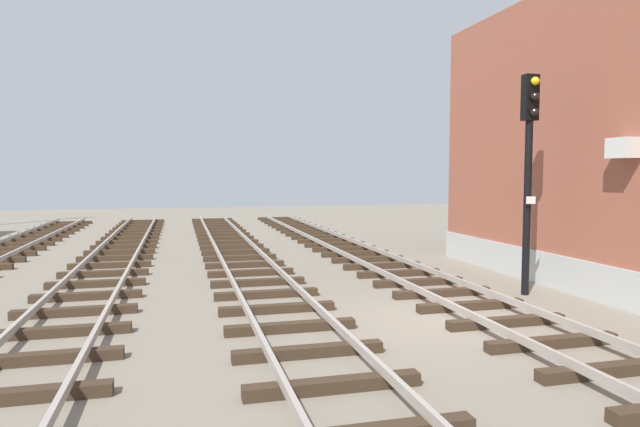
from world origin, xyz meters
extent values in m
plane|color=slate|center=(0.00, 0.00, 0.00)|extent=(80.00, 80.00, 0.00)
cube|color=#38281C|center=(1.22, -3.41, 0.09)|extent=(2.50, 0.24, 0.18)
cube|color=#38281C|center=(1.22, -2.05, 0.09)|extent=(2.50, 0.24, 0.18)
cube|color=#38281C|center=(1.22, -0.68, 0.09)|extent=(2.50, 0.24, 0.18)
cube|color=#38281C|center=(1.22, 0.68, 0.09)|extent=(2.50, 0.24, 0.18)
cube|color=#38281C|center=(1.22, 2.05, 0.09)|extent=(2.50, 0.24, 0.18)
cube|color=#38281C|center=(1.22, 3.41, 0.09)|extent=(2.50, 0.24, 0.18)
cube|color=#38281C|center=(1.22, 4.77, 0.09)|extent=(2.50, 0.24, 0.18)
cube|color=#38281C|center=(1.22, 6.14, 0.09)|extent=(2.50, 0.24, 0.18)
cube|color=#38281C|center=(1.22, 7.50, 0.09)|extent=(2.50, 0.24, 0.18)
cube|color=#38281C|center=(1.22, 8.87, 0.09)|extent=(2.50, 0.24, 0.18)
cube|color=#38281C|center=(1.22, 10.23, 0.09)|extent=(2.50, 0.24, 0.18)
cube|color=#38281C|center=(1.22, 11.60, 0.09)|extent=(2.50, 0.24, 0.18)
cube|color=#38281C|center=(1.22, 12.96, 0.09)|extent=(2.50, 0.24, 0.18)
cube|color=#38281C|center=(1.22, 14.32, 0.09)|extent=(2.50, 0.24, 0.18)
cube|color=#38281C|center=(1.22, 15.69, 0.09)|extent=(2.50, 0.24, 0.18)
cube|color=#38281C|center=(1.22, 17.05, 0.09)|extent=(2.50, 0.24, 0.18)
cube|color=#38281C|center=(1.22, 18.42, 0.09)|extent=(2.50, 0.24, 0.18)
cube|color=#38281C|center=(1.22, 19.78, 0.09)|extent=(2.50, 0.24, 0.18)
cube|color=#38281C|center=(1.22, 21.15, 0.09)|extent=(2.50, 0.24, 0.18)
cube|color=#38281C|center=(1.22, 22.51, 0.09)|extent=(2.50, 0.24, 0.18)
cube|color=#38281C|center=(1.22, 23.87, 0.09)|extent=(2.50, 0.24, 0.18)
cube|color=#38281C|center=(1.22, 25.24, 0.09)|extent=(2.50, 0.24, 0.18)
cube|color=#9E9389|center=(0.50, 0.00, 0.25)|extent=(0.08, 51.84, 0.14)
cube|color=#9E9389|center=(1.94, 0.00, 0.25)|extent=(0.08, 51.84, 0.14)
cube|color=#38281C|center=(-2.95, -2.96, 0.09)|extent=(2.50, 0.24, 0.18)
cube|color=#38281C|center=(-2.95, -1.48, 0.09)|extent=(2.50, 0.24, 0.18)
cube|color=#38281C|center=(-2.95, 0.00, 0.09)|extent=(2.50, 0.24, 0.18)
cube|color=#38281C|center=(-2.95, 1.48, 0.09)|extent=(2.50, 0.24, 0.18)
cube|color=#38281C|center=(-2.95, 2.96, 0.09)|extent=(2.50, 0.24, 0.18)
cube|color=#38281C|center=(-2.95, 4.44, 0.09)|extent=(2.50, 0.24, 0.18)
cube|color=#38281C|center=(-2.95, 5.92, 0.09)|extent=(2.50, 0.24, 0.18)
cube|color=#38281C|center=(-2.95, 7.41, 0.09)|extent=(2.50, 0.24, 0.18)
cube|color=#38281C|center=(-2.95, 8.89, 0.09)|extent=(2.50, 0.24, 0.18)
cube|color=#38281C|center=(-2.95, 10.37, 0.09)|extent=(2.50, 0.24, 0.18)
cube|color=#38281C|center=(-2.95, 11.85, 0.09)|extent=(2.50, 0.24, 0.18)
cube|color=#38281C|center=(-2.95, 13.33, 0.09)|extent=(2.50, 0.24, 0.18)
cube|color=#38281C|center=(-2.95, 14.81, 0.09)|extent=(2.50, 0.24, 0.18)
cube|color=#38281C|center=(-2.95, 16.29, 0.09)|extent=(2.50, 0.24, 0.18)
cube|color=#38281C|center=(-2.95, 17.77, 0.09)|extent=(2.50, 0.24, 0.18)
cube|color=#38281C|center=(-2.95, 19.26, 0.09)|extent=(2.50, 0.24, 0.18)
cube|color=#38281C|center=(-2.95, 20.74, 0.09)|extent=(2.50, 0.24, 0.18)
cube|color=#38281C|center=(-2.95, 22.22, 0.09)|extent=(2.50, 0.24, 0.18)
cube|color=#38281C|center=(-2.95, 23.70, 0.09)|extent=(2.50, 0.24, 0.18)
cube|color=#38281C|center=(-2.95, 25.18, 0.09)|extent=(2.50, 0.24, 0.18)
cube|color=#9E9389|center=(-3.67, 0.00, 0.25)|extent=(0.08, 51.84, 0.14)
cube|color=#9E9389|center=(-2.23, 0.00, 0.25)|extent=(0.08, 51.84, 0.14)
cube|color=#38281C|center=(-7.12, -2.29, 0.09)|extent=(2.50, 0.24, 0.18)
cube|color=#38281C|center=(-7.12, -0.76, 0.09)|extent=(2.50, 0.24, 0.18)
cube|color=#38281C|center=(-7.12, 0.76, 0.09)|extent=(2.50, 0.24, 0.18)
cube|color=#38281C|center=(-7.12, 2.29, 0.09)|extent=(2.50, 0.24, 0.18)
cube|color=#38281C|center=(-7.12, 3.81, 0.09)|extent=(2.50, 0.24, 0.18)
cube|color=#38281C|center=(-7.12, 5.34, 0.09)|extent=(2.50, 0.24, 0.18)
cube|color=#38281C|center=(-7.12, 6.86, 0.09)|extent=(2.50, 0.24, 0.18)
cube|color=#38281C|center=(-7.12, 8.39, 0.09)|extent=(2.50, 0.24, 0.18)
cube|color=#38281C|center=(-7.12, 9.91, 0.09)|extent=(2.50, 0.24, 0.18)
cube|color=#38281C|center=(-7.12, 11.44, 0.09)|extent=(2.50, 0.24, 0.18)
cube|color=#38281C|center=(-7.12, 12.96, 0.09)|extent=(2.50, 0.24, 0.18)
cube|color=#38281C|center=(-7.12, 14.48, 0.09)|extent=(2.50, 0.24, 0.18)
cube|color=#38281C|center=(-7.12, 16.01, 0.09)|extent=(2.50, 0.24, 0.18)
cube|color=#38281C|center=(-7.12, 17.53, 0.09)|extent=(2.50, 0.24, 0.18)
cube|color=#38281C|center=(-7.12, 19.06, 0.09)|extent=(2.50, 0.24, 0.18)
cube|color=#38281C|center=(-7.12, 20.58, 0.09)|extent=(2.50, 0.24, 0.18)
cube|color=#38281C|center=(-7.12, 22.11, 0.09)|extent=(2.50, 0.24, 0.18)
cube|color=#38281C|center=(-7.12, 23.63, 0.09)|extent=(2.50, 0.24, 0.18)
cube|color=#38281C|center=(-7.12, 25.16, 0.09)|extent=(2.50, 0.24, 0.18)
cube|color=#9E9389|center=(-7.84, 0.00, 0.25)|extent=(0.08, 51.84, 0.14)
cube|color=#9E9389|center=(-6.40, 0.00, 0.25)|extent=(0.08, 51.84, 0.14)
cube|color=#38281C|center=(-11.28, 13.33, 0.09)|extent=(2.50, 0.24, 0.18)
cube|color=#38281C|center=(-11.28, 14.81, 0.09)|extent=(2.50, 0.24, 0.18)
cube|color=#38281C|center=(-11.28, 16.29, 0.09)|extent=(2.50, 0.24, 0.18)
cube|color=#38281C|center=(-11.28, 17.77, 0.09)|extent=(2.50, 0.24, 0.18)
cube|color=#38281C|center=(-11.28, 19.26, 0.09)|extent=(2.50, 0.24, 0.18)
cube|color=#38281C|center=(-11.28, 20.74, 0.09)|extent=(2.50, 0.24, 0.18)
cube|color=#38281C|center=(-11.28, 22.22, 0.09)|extent=(2.50, 0.24, 0.18)
cube|color=#38281C|center=(-11.28, 23.70, 0.09)|extent=(2.50, 0.24, 0.18)
cube|color=#38281C|center=(-11.28, 25.18, 0.09)|extent=(2.50, 0.24, 0.18)
cylinder|color=black|center=(3.30, 1.72, 2.14)|extent=(0.18, 0.18, 4.27)
cube|color=black|center=(3.30, 1.72, 4.82)|extent=(0.36, 0.24, 1.10)
sphere|color=yellow|center=(3.30, 1.54, 5.19)|extent=(0.20, 0.20, 0.20)
sphere|color=black|center=(3.30, 1.54, 4.82)|extent=(0.20, 0.20, 0.20)
sphere|color=black|center=(3.30, 1.54, 4.45)|extent=(0.20, 0.20, 0.20)
cube|color=white|center=(3.30, 1.58, 2.35)|extent=(0.24, 0.03, 0.18)
cube|color=#B2B2AD|center=(4.47, 1.72, 0.45)|extent=(0.08, 12.73, 0.90)
cube|color=silver|center=(4.28, -0.19, 3.54)|extent=(0.44, 0.60, 0.44)
camera|label=1|loc=(-4.95, -10.04, 2.98)|focal=30.92mm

